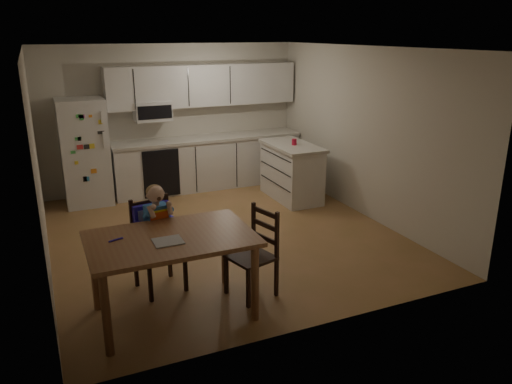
{
  "coord_description": "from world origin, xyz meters",
  "views": [
    {
      "loc": [
        -2.18,
        -6.07,
        2.69
      ],
      "look_at": [
        -0.01,
        -1.14,
        0.95
      ],
      "focal_mm": 35.0,
      "sensor_mm": 36.0,
      "label": 1
    }
  ],
  "objects": [
    {
      "name": "dining_table",
      "position": [
        -1.16,
        -1.74,
        0.72
      ],
      "size": [
        1.56,
        1.0,
        0.84
      ],
      "color": "brown",
      "rests_on": "ground"
    },
    {
      "name": "red_cup",
      "position": [
        1.6,
        0.96,
        0.98
      ],
      "size": [
        0.08,
        0.08,
        0.1
      ],
      "primitive_type": "cylinder",
      "color": "red",
      "rests_on": "kitchen_island"
    },
    {
      "name": "refrigerator",
      "position": [
        -1.55,
        2.15,
        0.85
      ],
      "size": [
        0.72,
        0.7,
        1.7
      ],
      "primitive_type": "cube",
      "color": "silver",
      "rests_on": "ground"
    },
    {
      "name": "chair_booster",
      "position": [
        -1.17,
        -1.12,
        0.71
      ],
      "size": [
        0.52,
        0.52,
        1.18
      ],
      "rotation": [
        0.0,
        0.0,
        0.18
      ],
      "color": "black",
      "rests_on": "ground"
    },
    {
      "name": "chair_side",
      "position": [
        -0.22,
        -1.67,
        0.54
      ],
      "size": [
        0.52,
        0.52,
        0.95
      ],
      "rotation": [
        0.0,
        0.0,
        -1.29
      ],
      "color": "black",
      "rests_on": "ground"
    },
    {
      "name": "napkin",
      "position": [
        -1.21,
        -1.85,
        0.84
      ],
      "size": [
        0.27,
        0.23,
        0.01
      ],
      "primitive_type": "cube",
      "color": "#AEAEB3",
      "rests_on": "dining_table"
    },
    {
      "name": "kitchen_island",
      "position": [
        1.59,
        1.02,
        0.47
      ],
      "size": [
        0.66,
        1.26,
        0.93
      ],
      "color": "silver",
      "rests_on": "ground"
    },
    {
      "name": "kitchen_run",
      "position": [
        0.5,
        2.24,
        0.88
      ],
      "size": [
        3.37,
        0.62,
        2.15
      ],
      "color": "silver",
      "rests_on": "ground"
    },
    {
      "name": "room",
      "position": [
        0.0,
        0.48,
        1.25
      ],
      "size": [
        4.52,
        5.01,
        2.51
      ],
      "color": "olive",
      "rests_on": "ground"
    },
    {
      "name": "toddler_spoon",
      "position": [
        -1.66,
        -1.63,
        0.85
      ],
      "size": [
        0.12,
        0.06,
        0.02
      ],
      "primitive_type": "cylinder",
      "rotation": [
        0.0,
        1.57,
        0.35
      ],
      "color": "#2D1FC5",
      "rests_on": "dining_table"
    }
  ]
}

